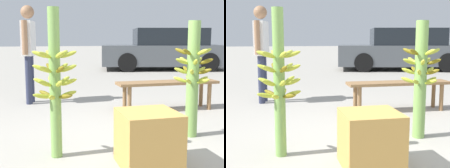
{
  "view_description": "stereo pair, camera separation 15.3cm",
  "coord_description": "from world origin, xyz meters",
  "views": [
    {
      "loc": [
        -0.94,
        -2.69,
        1.07
      ],
      "look_at": [
        -0.16,
        0.36,
        0.61
      ],
      "focal_mm": 50.0,
      "sensor_mm": 36.0,
      "label": 1
    },
    {
      "loc": [
        -0.79,
        -2.72,
        1.07
      ],
      "look_at": [
        -0.16,
        0.36,
        0.61
      ],
      "focal_mm": 50.0,
      "sensor_mm": 36.0,
      "label": 2
    }
  ],
  "objects": [
    {
      "name": "vendor_person",
      "position": [
        -0.99,
        2.59,
        0.97
      ],
      "size": [
        0.24,
        0.55,
        1.59
      ],
      "rotation": [
        0.0,
        0.0,
        1.34
      ],
      "color": "#2D334C",
      "rests_on": "ground_plane"
    },
    {
      "name": "ground_plane",
      "position": [
        0.0,
        0.0,
        0.0
      ],
      "size": [
        80.0,
        80.0,
        0.0
      ],
      "primitive_type": "plane",
      "color": "#9E998E"
    },
    {
      "name": "banana_stalk_left",
      "position": [
        -0.75,
        0.08,
        0.69
      ],
      "size": [
        0.41,
        0.4,
        1.34
      ],
      "color": "#7AA851",
      "rests_on": "ground_plane"
    },
    {
      "name": "market_bench",
      "position": [
        1.0,
        1.55,
        0.37
      ],
      "size": [
        1.54,
        0.34,
        0.44
      ],
      "rotation": [
        0.0,
        0.0,
        -0.0
      ],
      "color": "olive",
      "rests_on": "ground_plane"
    },
    {
      "name": "banana_stalk_center",
      "position": [
        0.73,
        0.33,
        0.66
      ],
      "size": [
        0.42,
        0.42,
        1.25
      ],
      "color": "#7AA851",
      "rests_on": "ground_plane"
    },
    {
      "name": "parked_car",
      "position": [
        3.51,
        7.33,
        0.67
      ],
      "size": [
        4.56,
        2.69,
        1.4
      ],
      "rotation": [
        0.0,
        0.0,
        1.35
      ],
      "color": "#4C5156",
      "rests_on": "ground_plane"
    },
    {
      "name": "produce_crate",
      "position": [
        -0.03,
        -0.33,
        0.24
      ],
      "size": [
        0.47,
        0.47,
        0.47
      ],
      "color": "#C69347",
      "rests_on": "ground_plane"
    }
  ]
}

